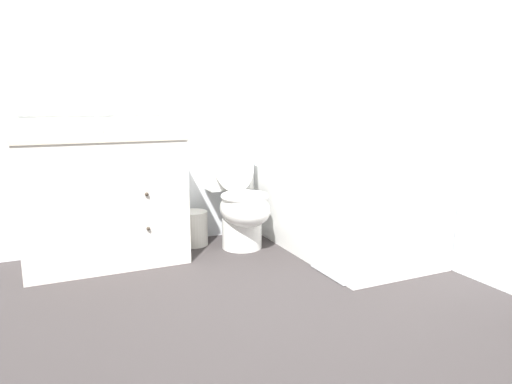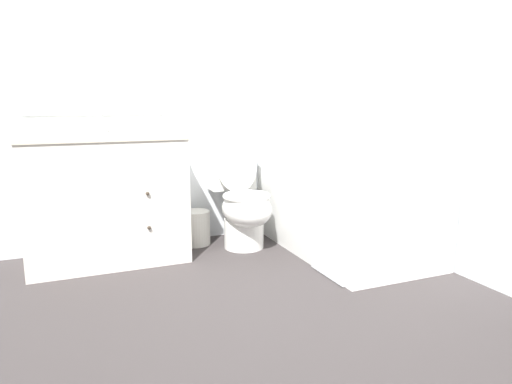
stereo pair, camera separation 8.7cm
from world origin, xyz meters
The scene contains 13 objects.
ground_plane centered at (0.00, 0.00, 0.00)m, with size 14.00×14.00×0.00m, color #383333.
wall_back centered at (-0.01, 1.60, 1.25)m, with size 8.00×0.06×2.50m.
wall_right centered at (1.30, 0.79, 1.25)m, with size 0.05×2.57×2.50m.
vanity_cabinet centered at (-0.75, 1.30, 0.45)m, with size 1.05×0.59×0.87m.
sink_faucet centered at (-0.75, 1.49, 0.91)m, with size 0.14×0.12×0.12m.
toilet centered at (0.21, 1.24, 0.36)m, with size 0.35×0.65×0.84m.
bathtub centered at (0.88, 0.87, 0.29)m, with size 0.78×1.40×0.57m.
shower_curtain centered at (0.48, 0.43, 1.00)m, with size 0.02×0.38×1.99m.
wastebasket centered at (-0.10, 1.41, 0.13)m, with size 0.22×0.22×0.26m.
tissue_box centered at (-0.58, 1.30, 0.92)m, with size 0.12×0.11×0.11m.
soap_dispenser centered at (-0.32, 1.28, 0.95)m, with size 0.06×0.06×0.18m.
hand_towel_folded centered at (-1.13, 1.16, 0.90)m, with size 0.23×0.17×0.05m.
bath_towel_folded centered at (0.75, 0.38, 0.62)m, with size 0.36×0.24×0.10m.
Camera 2 is at (-0.99, -1.91, 1.08)m, focal length 32.00 mm.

